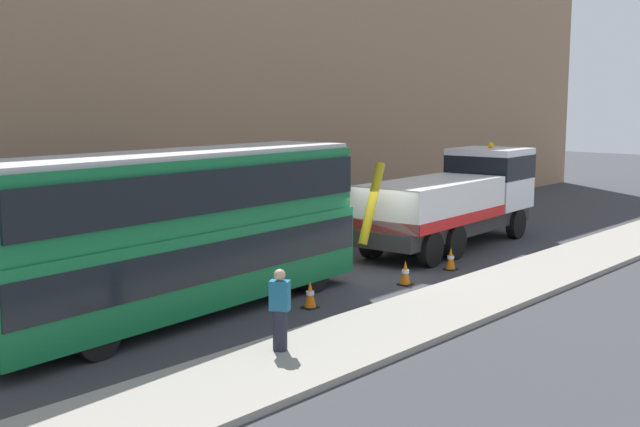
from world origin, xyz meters
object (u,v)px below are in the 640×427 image
at_px(traffic_cone_near_truck, 451,259).
at_px(recovery_tow_truck, 456,198).
at_px(pedestrian_onlooker, 280,311).
at_px(traffic_cone_near_bus, 310,295).
at_px(double_decker_bus, 180,227).
at_px(traffic_cone_midway, 405,273).

bearing_deg(traffic_cone_near_truck, recovery_tow_truck, 30.03).
height_order(pedestrian_onlooker, traffic_cone_near_bus, pedestrian_onlooker).
xyz_separation_m(double_decker_bus, traffic_cone_midway, (6.33, -2.19, -1.89)).
height_order(recovery_tow_truck, traffic_cone_near_truck, recovery_tow_truck).
bearing_deg(traffic_cone_near_truck, traffic_cone_near_bus, 178.08).
bearing_deg(traffic_cone_midway, traffic_cone_near_bus, 174.80).
distance_m(traffic_cone_near_bus, traffic_cone_near_truck, 6.30).
relative_size(traffic_cone_near_bus, traffic_cone_near_truck, 1.00).
relative_size(double_decker_bus, traffic_cone_near_truck, 15.51).
bearing_deg(pedestrian_onlooker, traffic_cone_near_truck, -17.74).
xyz_separation_m(double_decker_bus, traffic_cone_near_truck, (8.94, -2.07, -1.89)).
bearing_deg(double_decker_bus, traffic_cone_midway, -23.17).
distance_m(double_decker_bus, traffic_cone_near_bus, 3.74).
height_order(double_decker_bus, traffic_cone_midway, double_decker_bus).
bearing_deg(double_decker_bus, recovery_tow_truck, -3.90).
relative_size(traffic_cone_midway, traffic_cone_near_truck, 1.00).
bearing_deg(traffic_cone_near_bus, pedestrian_onlooker, -146.74).
height_order(double_decker_bus, traffic_cone_near_truck, double_decker_bus).
bearing_deg(pedestrian_onlooker, traffic_cone_near_bus, 4.13).
bearing_deg(pedestrian_onlooker, double_decker_bus, 52.03).
xyz_separation_m(recovery_tow_truck, traffic_cone_midway, (-6.24, -2.23, -1.42)).
distance_m(pedestrian_onlooker, traffic_cone_midway, 7.21).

